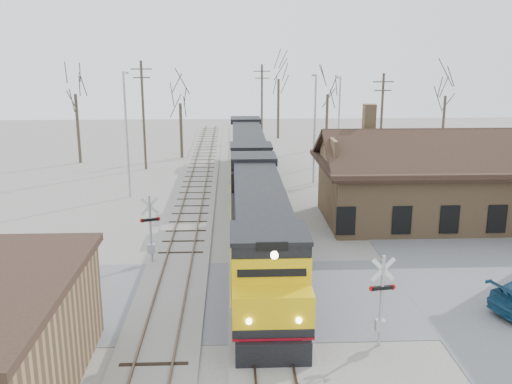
# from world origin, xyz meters

# --- Properties ---
(ground) EXTENTS (140.00, 140.00, 0.00)m
(ground) POSITION_xyz_m (0.00, 0.00, 0.00)
(ground) COLOR gray
(ground) RESTS_ON ground
(road) EXTENTS (60.00, 9.00, 0.03)m
(road) POSITION_xyz_m (0.00, 0.00, 0.01)
(road) COLOR #5E5E63
(road) RESTS_ON ground
(track_main) EXTENTS (3.40, 90.00, 0.24)m
(track_main) POSITION_xyz_m (0.00, 15.00, 0.07)
(track_main) COLOR gray
(track_main) RESTS_ON ground
(track_siding) EXTENTS (3.40, 90.00, 0.24)m
(track_siding) POSITION_xyz_m (-4.50, 15.00, 0.07)
(track_siding) COLOR gray
(track_siding) RESTS_ON ground
(depot) EXTENTS (15.20, 9.31, 7.90)m
(depot) POSITION_xyz_m (11.99, 12.00, 2.41)
(depot) COLOR olive
(depot) RESTS_ON ground
(locomotive_lead) EXTENTS (3.08, 20.64, 4.58)m
(locomotive_lead) POSITION_xyz_m (0.00, 3.34, 2.41)
(locomotive_lead) COLOR black
(locomotive_lead) RESTS_ON ground
(locomotive_trailing) EXTENTS (3.08, 20.64, 4.34)m
(locomotive_trailing) POSITION_xyz_m (0.00, 24.26, 2.41)
(locomotive_trailing) COLOR black
(locomotive_trailing) RESTS_ON ground
(crossbuck_near) EXTENTS (1.09, 0.29, 3.83)m
(crossbuck_near) POSITION_xyz_m (4.39, -4.75, 1.81)
(crossbuck_near) COLOR #A5A8AD
(crossbuck_near) RESTS_ON ground
(crossbuck_far) EXTENTS (1.08, 0.43, 3.90)m
(crossbuck_far) POSITION_xyz_m (-5.97, 4.69, 1.84)
(crossbuck_far) COLOR #A5A8AD
(crossbuck_far) RESTS_ON ground
(streetlight_a) EXTENTS (0.25, 2.04, 9.88)m
(streetlight_a) POSITION_xyz_m (-9.65, 19.44, 5.49)
(streetlight_a) COLOR #A5A8AD
(streetlight_a) RESTS_ON ground
(streetlight_b) EXTENTS (0.25, 2.04, 9.46)m
(streetlight_b) POSITION_xyz_m (5.73, 23.67, 5.27)
(streetlight_b) COLOR #A5A8AD
(streetlight_b) RESTS_ON ground
(streetlight_c) EXTENTS (0.25, 2.04, 8.81)m
(streetlight_c) POSITION_xyz_m (9.47, 32.32, 4.94)
(streetlight_c) COLOR #A5A8AD
(streetlight_c) RESTS_ON ground
(utility_pole_a) EXTENTS (2.00, 0.24, 10.46)m
(utility_pole_a) POSITION_xyz_m (-9.92, 30.11, 5.46)
(utility_pole_a) COLOR #382D23
(utility_pole_a) RESTS_ON ground
(utility_pole_b) EXTENTS (2.00, 0.24, 9.71)m
(utility_pole_b) POSITION_xyz_m (2.20, 42.82, 5.08)
(utility_pole_b) COLOR #382D23
(utility_pole_b) RESTS_ON ground
(utility_pole_c) EXTENTS (2.00, 0.24, 9.30)m
(utility_pole_c) POSITION_xyz_m (12.87, 28.54, 4.87)
(utility_pole_c) COLOR #382D23
(utility_pole_c) RESTS_ON ground
(tree_a) EXTENTS (4.71, 4.71, 11.55)m
(tree_a) POSITION_xyz_m (-17.18, 33.61, 8.23)
(tree_a) COLOR #382D23
(tree_a) RESTS_ON ground
(tree_b) EXTENTS (3.91, 3.91, 9.58)m
(tree_b) POSITION_xyz_m (-6.87, 35.97, 6.82)
(tree_b) COLOR #382D23
(tree_b) RESTS_ON ground
(tree_c) EXTENTS (5.13, 5.13, 12.57)m
(tree_c) POSITION_xyz_m (4.67, 49.00, 8.95)
(tree_c) COLOR #382D23
(tree_c) RESTS_ON ground
(tree_d) EXTENTS (4.24, 4.24, 10.39)m
(tree_d) POSITION_xyz_m (9.74, 41.06, 7.40)
(tree_d) COLOR #382D23
(tree_d) RESTS_ON ground
(tree_e) EXTENTS (4.26, 4.26, 10.43)m
(tree_e) POSITION_xyz_m (22.52, 38.07, 7.42)
(tree_e) COLOR #382D23
(tree_e) RESTS_ON ground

